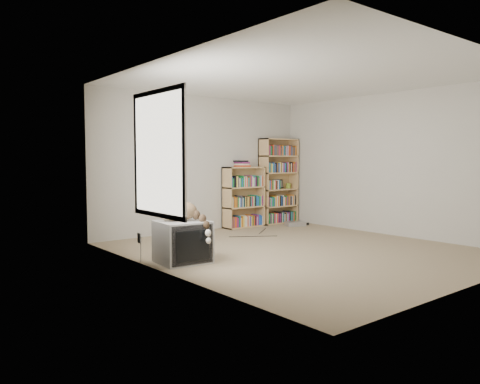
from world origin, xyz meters
TOP-DOWN VIEW (x-y plane):
  - floor at (0.00, 0.00)m, footprint 4.50×5.00m
  - wall_back at (0.00, 2.50)m, footprint 4.50×0.02m
  - wall_front at (0.00, -2.50)m, footprint 4.50×0.02m
  - wall_left at (-2.25, 0.00)m, footprint 0.02×5.00m
  - wall_right at (2.25, 0.00)m, footprint 0.02×5.00m
  - ceiling at (0.00, 0.00)m, footprint 4.50×5.00m
  - window at (-2.24, 0.20)m, footprint 0.02×1.22m
  - crt_tv at (-1.80, 0.38)m, footprint 0.67×0.62m
  - cat at (-1.81, 0.36)m, footprint 0.64×0.73m
  - bookcase_tall at (1.76, 2.36)m, footprint 0.88×0.30m
  - bookcase_short at (0.82, 2.36)m, footprint 0.86×0.30m
  - book_stack at (0.79, 2.37)m, footprint 0.22×0.29m
  - green_mug at (2.03, 2.34)m, footprint 0.10×0.10m
  - framed_print at (1.90, 2.44)m, footprint 0.14×0.05m
  - dvd_player at (1.74, 1.82)m, footprint 0.45×0.40m
  - wall_outlet at (-2.24, 0.73)m, footprint 0.01×0.08m
  - floor_cables at (0.32, 1.45)m, footprint 1.20×0.70m

SIDE VIEW (x-z plane):
  - floor at x=0.00m, z-range -0.01..0.01m
  - floor_cables at x=0.32m, z-range 0.00..0.01m
  - dvd_player at x=1.74m, z-range 0.00..0.09m
  - crt_tv at x=-1.80m, z-range 0.00..0.54m
  - wall_outlet at x=-2.24m, z-range 0.26..0.39m
  - bookcase_short at x=0.82m, z-range -0.05..1.14m
  - cat at x=-1.81m, z-range 0.35..0.93m
  - green_mug at x=2.03m, z-range 0.72..0.83m
  - framed_print at x=1.90m, z-range 0.72..0.91m
  - bookcase_tall at x=1.76m, z-range -0.04..1.72m
  - wall_back at x=0.00m, z-range 0.00..2.50m
  - wall_front at x=0.00m, z-range 0.00..2.50m
  - wall_left at x=-2.25m, z-range 0.00..2.50m
  - wall_right at x=2.25m, z-range 0.00..2.50m
  - book_stack at x=0.79m, z-range 1.19..1.31m
  - window at x=-2.24m, z-range 0.64..2.16m
  - ceiling at x=0.00m, z-range 2.49..2.51m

